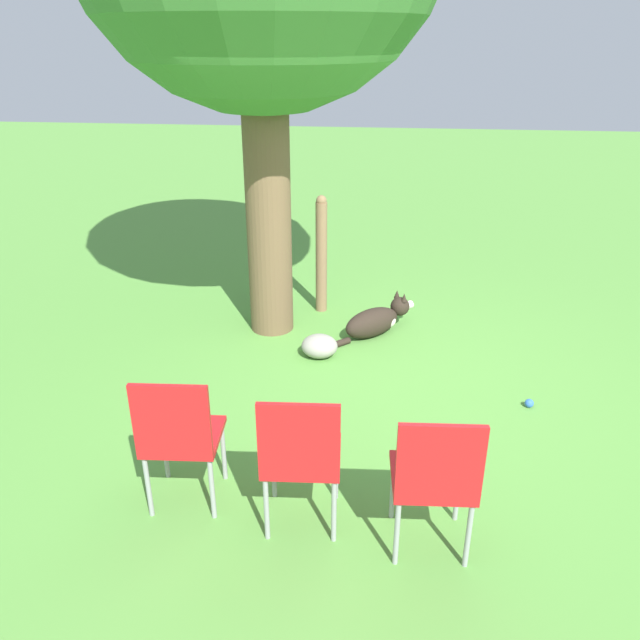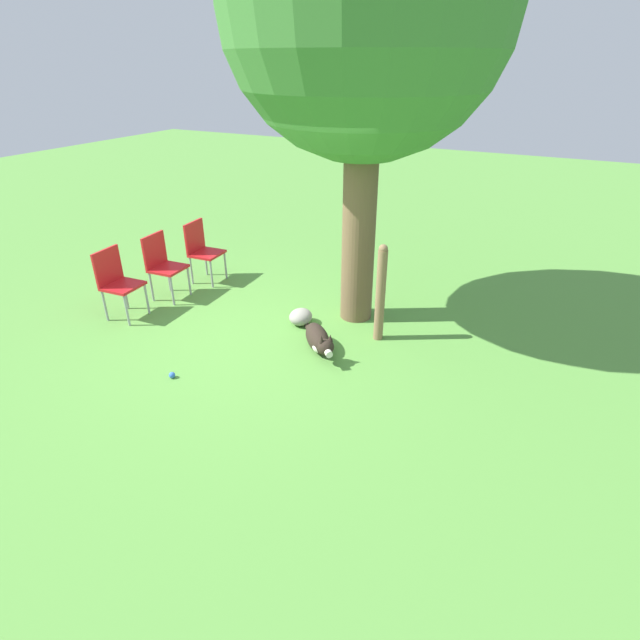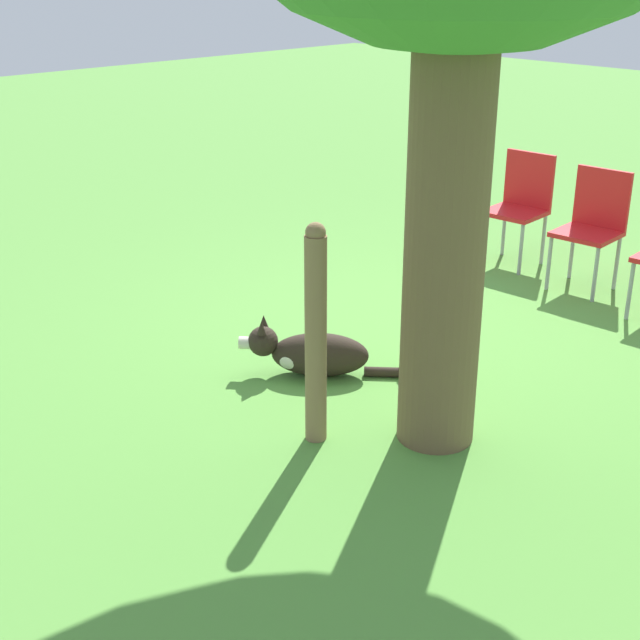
% 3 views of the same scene
% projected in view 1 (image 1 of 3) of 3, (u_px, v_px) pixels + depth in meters
% --- Properties ---
extents(ground_plane, '(30.00, 30.00, 0.00)m').
position_uv_depth(ground_plane, '(353.00, 367.00, 5.43)').
color(ground_plane, '#56933D').
extents(dog, '(0.76, 0.82, 0.37)m').
position_uv_depth(dog, '(377.00, 320.00, 5.96)').
color(dog, '#2D231C').
rests_on(dog, ground_plane).
extents(fence_post, '(0.12, 0.12, 1.21)m').
position_uv_depth(fence_post, '(321.00, 254.00, 6.29)').
color(fence_post, '#846647').
rests_on(fence_post, ground_plane).
extents(red_chair_0, '(0.45, 0.47, 0.92)m').
position_uv_depth(red_chair_0, '(435.00, 475.00, 3.28)').
color(red_chair_0, red).
rests_on(red_chair_0, ground_plane).
extents(red_chair_1, '(0.45, 0.47, 0.92)m').
position_uv_depth(red_chair_1, '(301.00, 453.00, 3.45)').
color(red_chair_1, red).
rests_on(red_chair_1, ground_plane).
extents(red_chair_2, '(0.45, 0.47, 0.92)m').
position_uv_depth(red_chair_2, '(179.00, 433.00, 3.62)').
color(red_chair_2, red).
rests_on(red_chair_2, ground_plane).
extents(tennis_ball, '(0.07, 0.07, 0.07)m').
position_uv_depth(tennis_ball, '(529.00, 403.00, 4.83)').
color(tennis_ball, blue).
rests_on(tennis_ball, ground_plane).
extents(garden_rock, '(0.29, 0.32, 0.21)m').
position_uv_depth(garden_rock, '(320.00, 346.00, 5.56)').
color(garden_rock, gray).
rests_on(garden_rock, ground_plane).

